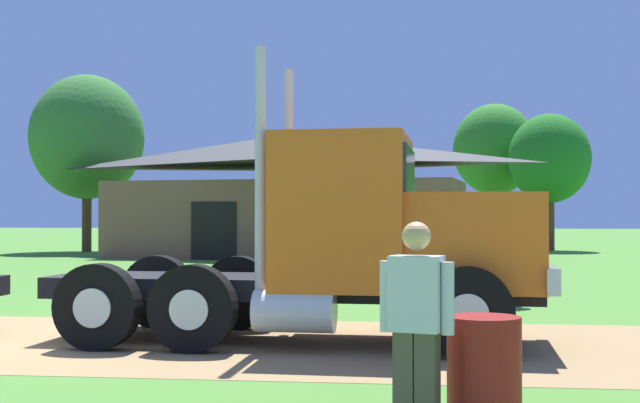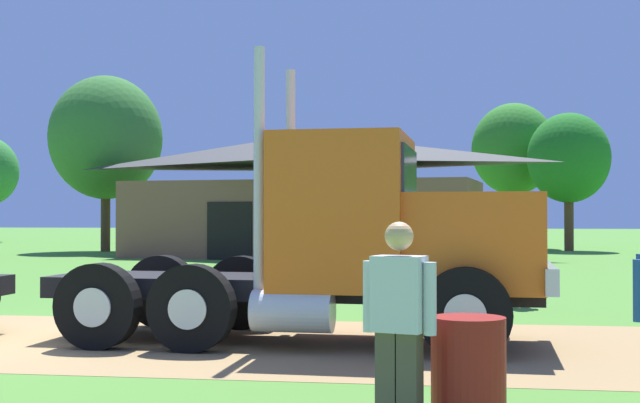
{
  "view_description": "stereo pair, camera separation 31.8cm",
  "coord_description": "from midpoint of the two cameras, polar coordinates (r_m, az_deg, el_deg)",
  "views": [
    {
      "loc": [
        5.53,
        -11.41,
        1.71
      ],
      "look_at": [
        4.14,
        0.1,
        1.88
      ],
      "focal_mm": 49.21,
      "sensor_mm": 36.0,
      "label": 1
    },
    {
      "loc": [
        5.84,
        -11.37,
        1.71
      ],
      "look_at": [
        4.14,
        0.1,
        1.88
      ],
      "focal_mm": 49.21,
      "sensor_mm": 36.0,
      "label": 2
    }
  ],
  "objects": [
    {
      "name": "visitor_far_side",
      "position": [
        16.8,
        13.33,
        -3.41
      ],
      "size": [
        0.62,
        0.27,
        1.75
      ],
      "color": "#264C8C",
      "rests_on": "ground_plane"
    },
    {
      "name": "tree_mid",
      "position": [
        42.2,
        -13.55,
        4.05
      ],
      "size": [
        5.25,
        5.25,
        8.21
      ],
      "color": "#513823",
      "rests_on": "ground_plane"
    },
    {
      "name": "shed_building",
      "position": [
        35.52,
        -0.74,
        0.27
      ],
      "size": [
        15.12,
        8.12,
        4.98
      ],
      "color": "brown",
      "rests_on": "ground_plane"
    },
    {
      "name": "tree_far_right",
      "position": [
        43.45,
        16.07,
        2.72
      ],
      "size": [
        3.9,
        3.9,
        6.57
      ],
      "color": "#513823",
      "rests_on": "ground_plane"
    },
    {
      "name": "truck_foreground_white",
      "position": [
        11.64,
        3.24,
        -2.79
      ],
      "size": [
        6.76,
        2.8,
        3.82
      ],
      "color": "black",
      "rests_on": "ground_plane"
    },
    {
      "name": "visitor_standing_near",
      "position": [
        6.78,
        6.53,
        -7.85
      ],
      "size": [
        0.57,
        0.36,
        1.65
      ],
      "color": "silver",
      "rests_on": "ground_plane"
    },
    {
      "name": "steel_barrel",
      "position": [
        7.09,
        10.92,
        -11.03
      ],
      "size": [
        0.58,
        0.58,
        0.91
      ],
      "primitive_type": "cylinder",
      "color": "maroon",
      "rests_on": "ground_plane"
    },
    {
      "name": "dirt_track",
      "position": [
        12.84,
        -18.12,
        -8.45
      ],
      "size": [
        120.0,
        5.1,
        0.01
      ],
      "primitive_type": "cube",
      "color": "#997A4E",
      "rests_on": "ground_plane"
    },
    {
      "name": "tree_right",
      "position": [
        46.7,
        12.67,
        3.33
      ],
      "size": [
        4.32,
        4.32,
        7.52
      ],
      "color": "#513823",
      "rests_on": "ground_plane"
    },
    {
      "name": "ground_plane",
      "position": [
        12.84,
        -18.12,
        -8.47
      ],
      "size": [
        200.0,
        200.0,
        0.0
      ],
      "primitive_type": "plane",
      "color": "#49802F"
    }
  ]
}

